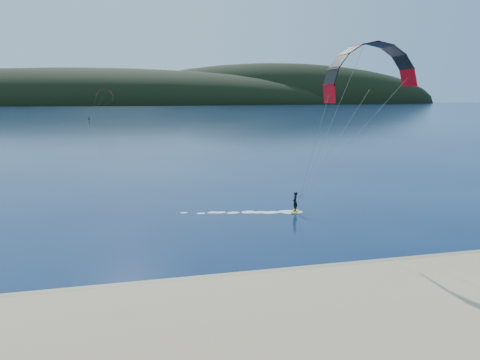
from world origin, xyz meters
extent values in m
plane|color=#08163D|center=(0.00, 0.00, 0.00)|extent=(1800.00, 1800.00, 0.00)
cube|color=#8D7A52|center=(0.00, 4.50, 0.05)|extent=(220.00, 2.50, 0.10)
ellipsoid|color=black|center=(-50.00, 720.00, 0.00)|extent=(840.00, 280.00, 110.00)
ellipsoid|color=black|center=(260.00, 760.00, 0.00)|extent=(600.00, 240.00, 140.00)
cube|color=gold|center=(9.73, 19.03, 0.05)|extent=(1.18, 1.54, 0.09)
imported|color=black|center=(9.73, 19.03, 1.01)|extent=(0.72, 0.81, 1.85)
cylinder|color=gray|center=(12.59, 17.34, 6.31)|extent=(0.02, 0.02, 11.50)
cube|color=gold|center=(-23.24, 199.00, 0.05)|extent=(1.25, 1.49, 0.08)
imported|color=black|center=(-23.24, 199.00, 1.00)|extent=(1.08, 1.13, 1.83)
cylinder|color=gray|center=(-19.28, 196.08, 5.98)|extent=(0.02, 0.02, 12.91)
camera|label=1|loc=(-4.89, -19.59, 10.58)|focal=33.73mm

